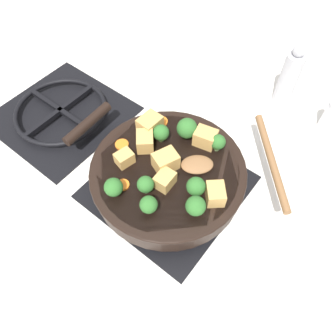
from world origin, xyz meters
TOP-DOWN VIEW (x-y plane):
  - ground_plane at (0.00, 0.00)m, footprint 2.40×2.40m
  - front_burner_grate at (0.00, 0.00)m, footprint 0.31×0.31m
  - rear_burner_grate at (0.00, 0.36)m, footprint 0.31×0.31m
  - skillet_pan at (-0.00, 0.00)m, footprint 0.33×0.41m
  - wooden_spoon at (0.10, -0.11)m, footprint 0.24×0.25m
  - tofu_cube_center_large at (-0.04, 0.08)m, footprint 0.04×0.04m
  - tofu_cube_near_handle at (-0.04, -0.02)m, footprint 0.04×0.03m
  - tofu_cube_east_chunk at (0.00, 0.01)m, footprint 0.06×0.05m
  - tofu_cube_west_chunk at (0.06, 0.10)m, footprint 0.05×0.04m
  - tofu_cube_back_piece at (0.10, -0.02)m, footprint 0.05×0.05m
  - tofu_cube_front_piece at (0.00, -0.12)m, footprint 0.06×0.05m
  - tofu_cube_mid_small at (0.01, 0.07)m, footprint 0.06×0.06m
  - broccoli_floret_near_spoon at (-0.11, 0.04)m, footprint 0.04×0.04m
  - broccoli_floret_center_top at (-0.01, -0.08)m, footprint 0.04×0.04m
  - broccoli_floret_east_rim at (0.05, 0.06)m, footprint 0.04×0.04m
  - broccoli_floret_west_rim at (0.09, 0.02)m, footprint 0.05×0.05m
  - broccoli_floret_north_edge at (-0.07, 0.00)m, footprint 0.03×0.03m
  - broccoli_floret_south_cluster at (-0.05, -0.10)m, footprint 0.04×0.04m
  - broccoli_floret_mid_floret at (0.10, -0.05)m, footprint 0.03×0.03m
  - broccoli_floret_small_inner at (-0.10, -0.03)m, footprint 0.03×0.03m
  - carrot_slice_orange_thin at (-0.02, 0.12)m, footprint 0.03×0.03m
  - carrot_slice_near_center at (0.09, 0.09)m, footprint 0.03×0.03m
  - carrot_slice_edge_slice at (-0.09, 0.04)m, footprint 0.03×0.03m
  - pepper_mill at (0.42, -0.07)m, footprint 0.05×0.05m
  - salt_shaker at (0.39, -0.21)m, footprint 0.04×0.04m

SIDE VIEW (x-z plane):
  - ground_plane at x=0.00m, z-range 0.00..0.00m
  - front_burner_grate at x=0.00m, z-range 0.00..0.03m
  - rear_burner_grate at x=0.00m, z-range 0.00..0.03m
  - salt_shaker at x=0.39m, z-range 0.00..0.09m
  - skillet_pan at x=0.00m, z-range 0.03..0.08m
  - pepper_mill at x=0.42m, z-range -0.01..0.17m
  - carrot_slice_orange_thin at x=-0.02m, z-range 0.08..0.08m
  - carrot_slice_near_center at x=0.09m, z-range 0.08..0.08m
  - carrot_slice_edge_slice at x=-0.09m, z-range 0.08..0.08m
  - wooden_spoon at x=0.10m, z-range 0.08..0.09m
  - tofu_cube_center_large at x=-0.04m, z-range 0.08..0.11m
  - tofu_cube_near_handle at x=-0.04m, z-range 0.08..0.11m
  - tofu_cube_front_piece at x=0.00m, z-range 0.08..0.11m
  - tofu_cube_mid_small at x=0.01m, z-range 0.08..0.11m
  - tofu_cube_back_piece at x=0.10m, z-range 0.08..0.12m
  - tofu_cube_east_chunk at x=0.00m, z-range 0.08..0.12m
  - tofu_cube_west_chunk at x=0.06m, z-range 0.08..0.12m
  - broccoli_floret_mid_floret at x=0.10m, z-range 0.08..0.12m
  - broccoli_floret_north_edge at x=-0.07m, z-range 0.08..0.12m
  - broccoli_floret_small_inner at x=-0.10m, z-range 0.08..0.12m
  - broccoli_floret_east_rim at x=0.05m, z-range 0.08..0.13m
  - broccoli_floret_near_spoon at x=-0.11m, z-range 0.08..0.13m
  - broccoli_floret_center_top at x=-0.01m, z-range 0.08..0.13m
  - broccoli_floret_south_cluster at x=-0.05m, z-range 0.08..0.13m
  - broccoli_floret_west_rim at x=0.09m, z-range 0.08..0.13m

